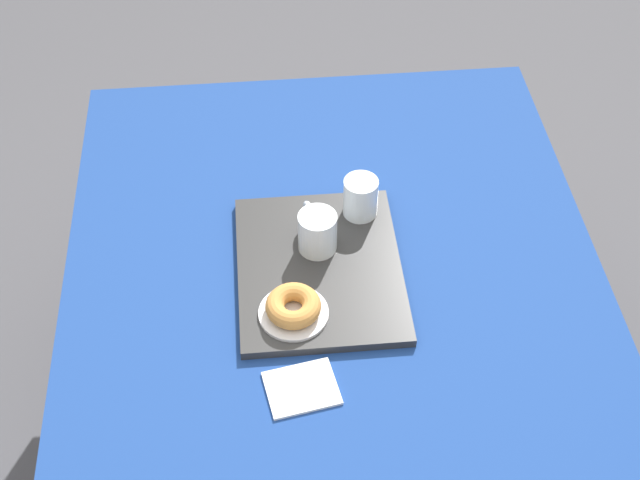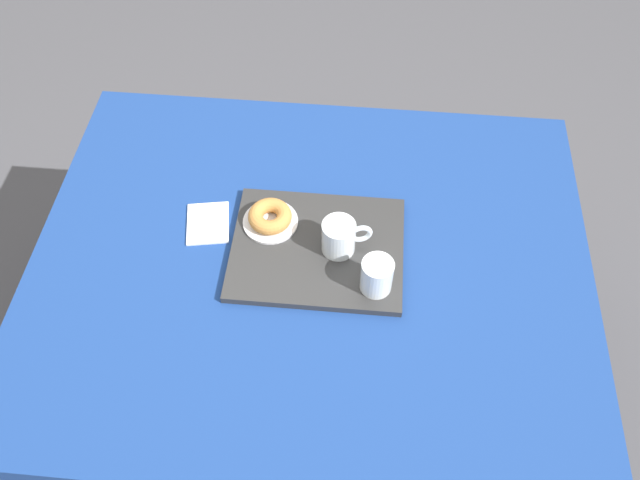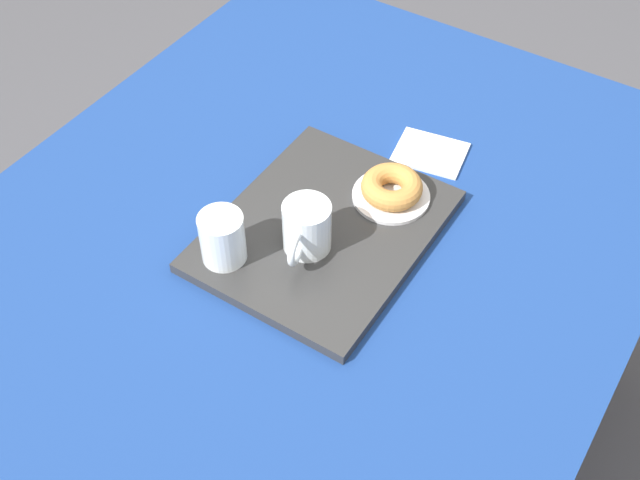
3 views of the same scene
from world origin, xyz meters
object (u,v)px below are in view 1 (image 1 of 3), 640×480
dining_table (335,302)px  tea_mug_left (317,232)px  donut_plate_left (294,313)px  sugar_donut_left (293,306)px  serving_tray (319,268)px  paper_napkin (302,388)px  water_glass_near (360,199)px

dining_table → tea_mug_left: size_ratio=11.19×
donut_plate_left → sugar_donut_left: 0.02m
serving_tray → donut_plate_left: size_ratio=3.03×
dining_table → paper_napkin: bearing=161.6°
dining_table → sugar_donut_left: sugar_donut_left is taller
tea_mug_left → paper_napkin: size_ratio=0.94×
paper_napkin → tea_mug_left: bearing=-9.9°
water_glass_near → paper_napkin: 0.45m
dining_table → tea_mug_left: 0.16m
serving_tray → donut_plate_left: 0.13m
tea_mug_left → donut_plate_left: size_ratio=0.88×
serving_tray → tea_mug_left: (0.05, -0.00, 0.05)m
tea_mug_left → donut_plate_left: bearing=160.6°
sugar_donut_left → paper_napkin: sugar_donut_left is taller
donut_plate_left → paper_napkin: bearing=-178.8°
paper_napkin → sugar_donut_left: bearing=1.2°
donut_plate_left → sugar_donut_left: (0.00, 0.00, 0.02)m
tea_mug_left → sugar_donut_left: size_ratio=1.12×
serving_tray → paper_napkin: 0.28m
tea_mug_left → paper_napkin: bearing=170.1°
sugar_donut_left → water_glass_near: bearing=-31.3°
paper_napkin → dining_table: bearing=-18.4°
tea_mug_left → paper_napkin: 0.34m
tea_mug_left → donut_plate_left: (-0.17, 0.06, -0.04)m
dining_table → water_glass_near: 0.22m
tea_mug_left → donut_plate_left: tea_mug_left is taller
water_glass_near → donut_plate_left: size_ratio=0.65×
tea_mug_left → dining_table: bearing=-155.6°
dining_table → sugar_donut_left: 0.19m
tea_mug_left → paper_napkin: (-0.33, 0.06, -0.06)m
sugar_donut_left → dining_table: bearing=-40.6°
donut_plate_left → paper_napkin: 0.16m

